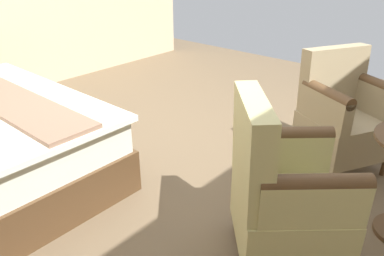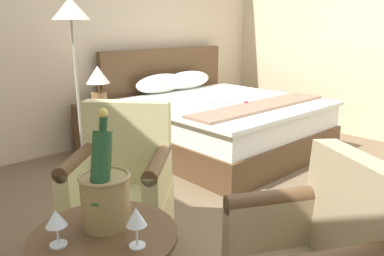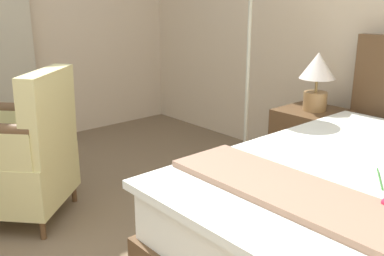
# 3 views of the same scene
# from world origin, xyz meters

# --- Properties ---
(ground_plane) EXTENTS (6.81, 6.81, 0.00)m
(ground_plane) POSITION_xyz_m (0.00, 0.00, 0.00)
(ground_plane) COLOR brown
(armchair_by_window) EXTENTS (0.80, 0.80, 0.98)m
(armchair_by_window) POSITION_xyz_m (-1.11, 0.41, 0.43)
(armchair_by_window) COLOR brown
(armchair_by_window) RESTS_ON ground
(armchair_facing_bed) EXTENTS (0.75, 0.76, 0.94)m
(armchair_facing_bed) POSITION_xyz_m (-0.96, -0.81, 0.44)
(armchair_facing_bed) COLOR brown
(armchair_facing_bed) RESTS_ON ground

